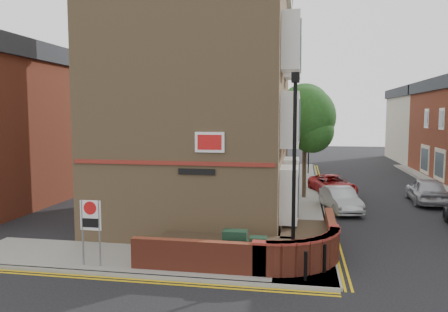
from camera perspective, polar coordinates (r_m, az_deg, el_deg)
ground at (r=13.76m, az=1.86°, el=-16.46°), size 120.00×120.00×0.00m
pavement_corner at (r=15.93m, az=-10.22°, el=-13.20°), size 13.00×3.00×0.12m
pavement_main at (r=29.08m, az=10.37°, el=-4.68°), size 2.00×32.00×0.12m
kerb_side at (r=14.62m, az=-12.33°, el=-14.99°), size 13.00×0.15×0.12m
kerb_main_near at (r=29.10m, az=12.34°, el=-4.71°), size 0.15×32.00×0.12m
yellow_lines_side at (r=14.42m, az=-12.72°, el=-15.51°), size 13.00×0.28×0.01m
yellow_lines_main at (r=29.12m, az=12.83°, el=-4.82°), size 0.28×32.00×0.01m
corner_building at (r=21.18m, az=-2.63°, el=8.41°), size 8.95×10.40×13.60m
garden_wall at (r=16.09m, az=3.18°, el=-13.17°), size 6.80×6.00×1.20m
lamppost at (r=13.95m, az=9.14°, el=-1.99°), size 0.25×0.50×6.30m
utility_cabinet_large at (r=14.77m, az=1.44°, el=-11.94°), size 0.80×0.45×1.20m
utility_cabinet_small at (r=14.41m, az=4.47°, el=-12.61°), size 0.55×0.40×1.10m
bollard_near at (r=13.81m, az=10.61°, el=-13.94°), size 0.11×0.11×0.90m
bollard_far at (r=14.59m, az=13.00°, el=-12.92°), size 0.11×0.11×0.90m
zone_sign at (r=15.21m, az=-17.02°, el=-8.06°), size 0.72×0.07×2.20m
far_terrace_cream at (r=52.21m, az=24.25°, el=3.79°), size 5.40×12.40×8.00m
tree_near at (r=26.68m, az=10.55°, el=4.44°), size 3.64×3.65×6.70m
tree_mid at (r=34.68m, az=10.48°, el=5.47°), size 4.03×4.03×7.42m
tree_far at (r=42.68m, az=10.42°, el=5.08°), size 3.81×3.81×7.00m
traffic_light_assembly at (r=37.71m, az=11.00°, el=1.79°), size 0.20×0.16×4.20m
silver_car_near at (r=24.03m, az=14.99°, el=-5.51°), size 2.15×4.08×1.28m
red_car_main at (r=29.16m, az=13.95°, el=-3.62°), size 3.29×4.83×1.23m
silver_car_far at (r=27.93m, az=24.95°, el=-4.08°), size 1.97×4.49×1.50m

